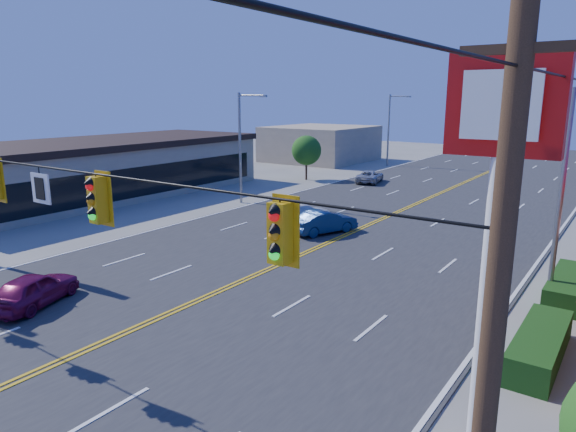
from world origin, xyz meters
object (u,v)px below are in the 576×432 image
Objects in this scene: car_white at (302,214)px; car_silver at (370,177)px; car_blue at (324,223)px; car_magenta at (34,291)px; signal_span at (16,205)px; kfc_pylon at (498,179)px.

car_silver is (-3.47, 16.56, -0.04)m from car_white.
car_magenta is at bearing 99.44° from car_blue.
car_white is at bearing 100.55° from signal_span.
car_white is (-14.68, 15.12, -5.43)m from kfc_pylon.
signal_span reaches higher than car_blue.
signal_span reaches higher than car_silver.
car_blue is at bearing 95.34° from car_silver.
car_silver is (-2.48, 33.13, -0.07)m from car_magenta.
car_silver is at bearing -49.85° from car_blue.
car_magenta is at bearing 81.43° from car_silver.
car_silver is (-5.87, 17.86, -0.09)m from car_blue.
car_white is (-2.40, 1.30, -0.04)m from car_blue.
signal_span is 18.36m from car_blue.
kfc_pylon is 2.15× the size of car_blue.
car_magenta is 0.91× the size of car_silver.
car_white is (0.99, 16.56, -0.02)m from car_magenta.
car_silver is at bearing -105.94° from car_magenta.
car_white is at bearing -113.64° from car_magenta.
car_magenta is 33.22m from car_silver.
kfc_pylon reaches higher than car_magenta.
kfc_pylon is at bearing 151.67° from car_white.
car_magenta is at bearing 104.11° from car_white.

